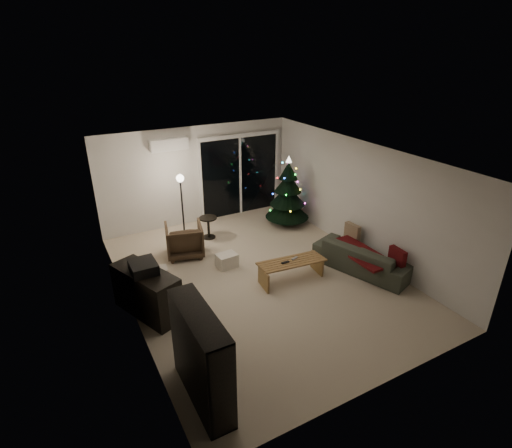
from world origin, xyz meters
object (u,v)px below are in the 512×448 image
at_px(media_cabinet, 147,292).
at_px(coffee_table, 291,270).
at_px(armchair, 184,240).
at_px(christmas_tree, 288,191).
at_px(sofa, 363,257).
at_px(bookshelf, 189,361).

xyz_separation_m(media_cabinet, coffee_table, (2.79, -0.29, -0.21)).
height_order(armchair, christmas_tree, christmas_tree).
xyz_separation_m(sofa, coffee_table, (-1.51, 0.38, -0.08)).
height_order(armchair, sofa, armchair).
xyz_separation_m(media_cabinet, armchair, (1.27, 1.70, -0.05)).
relative_size(bookshelf, coffee_table, 1.02).
bearing_deg(bookshelf, sofa, -5.07).
xyz_separation_m(armchair, christmas_tree, (2.90, 0.33, 0.54)).
bearing_deg(armchair, media_cabinet, 67.53).
distance_m(armchair, sofa, 3.85).
relative_size(media_cabinet, sofa, 0.67).
bearing_deg(bookshelf, coffee_table, 9.70).
distance_m(armchair, christmas_tree, 2.97).
xyz_separation_m(media_cabinet, sofa, (4.30, -0.67, -0.12)).
bearing_deg(media_cabinet, bookshelf, -111.80).
height_order(armchair, coffee_table, armchair).
height_order(media_cabinet, coffee_table, media_cabinet).
distance_m(media_cabinet, armchair, 2.12).
bearing_deg(armchair, sofa, 156.19).
bearing_deg(armchair, christmas_tree, -159.24).
height_order(coffee_table, christmas_tree, christmas_tree).
height_order(media_cabinet, sofa, media_cabinet).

